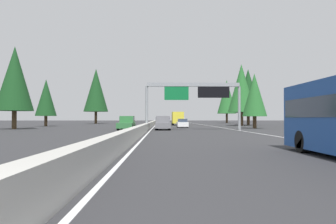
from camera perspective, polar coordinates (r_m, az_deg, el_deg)
name	(u,v)px	position (r m, az deg, el deg)	size (l,w,h in m)	color
ground_plane	(153,126)	(61.31, -2.72, -2.59)	(320.00, 320.00, 0.00)	#2D2D30
median_barrier	(154,123)	(81.30, -2.54, -1.91)	(180.00, 0.56, 0.90)	#ADAAA3
shoulder_stripe_right	(205,125)	(71.96, 6.72, -2.36)	(160.00, 0.16, 0.01)	silver
shoulder_stripe_median	(155,125)	(71.30, -2.30, -2.38)	(160.00, 0.16, 0.01)	silver
sign_gantry_overhead	(194,92)	(42.10, 4.80, 3.55)	(0.50, 12.68, 6.27)	gray
pickup_near_center	(163,123)	(42.95, -0.95, -1.99)	(5.60, 2.00, 1.86)	slate
sedan_near_right	(182,123)	(53.93, 2.61, -2.06)	(4.40, 1.80, 1.47)	white
minivan_distant_a	(182,120)	(112.19, 2.55, -1.44)	(5.00, 1.95, 1.69)	silver
box_truck_mid_center	(177,118)	(71.22, 1.72, -1.09)	(8.50, 2.40, 2.95)	gold
oncoming_near	(127,123)	(43.19, -7.47, -1.98)	(5.60, 2.00, 1.86)	#2D6B38
conifer_right_near	(254,95)	(50.08, 15.34, 2.98)	(3.71, 3.71, 8.43)	#4C3823
conifer_right_mid	(248,91)	(74.69, 14.27, 3.72)	(5.66, 5.66, 12.87)	#4C3823
conifer_right_far	(241,88)	(67.68, 13.12, 4.21)	(5.66, 5.66, 12.87)	#4C3823
conifer_right_distant	(227,97)	(105.66, 10.56, 2.71)	(6.23, 6.23, 14.15)	#4C3823
conifer_left_near	(15,79)	(50.72, -25.95, 5.44)	(5.26, 5.26, 11.95)	#4C3823
conifer_left_mid	(46,98)	(65.90, -21.16, 2.42)	(4.02, 4.02, 9.15)	#4C3823
conifer_left_far	(96,90)	(93.27, -12.88, 3.85)	(6.96, 6.96, 15.81)	#4C3823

